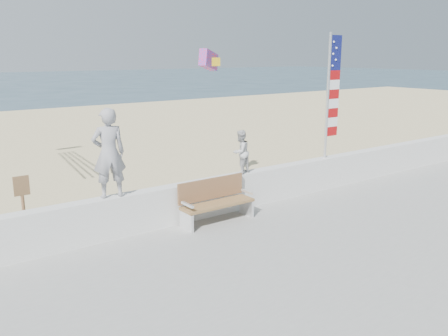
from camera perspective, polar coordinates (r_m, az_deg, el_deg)
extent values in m
plane|color=#284151|center=(10.26, 5.08, -9.43)|extent=(220.00, 220.00, 0.00)
cube|color=#D0BE8B|center=(17.70, -14.38, 0.20)|extent=(90.00, 40.00, 0.08)
cube|color=#969691|center=(7.97, 25.20, -16.86)|extent=(50.00, 12.40, 0.10)
cube|color=silver|center=(11.53, -1.39, -3.43)|extent=(30.00, 0.35, 0.90)
imported|color=gray|center=(10.00, -13.69, 1.74)|extent=(0.75, 0.56, 1.87)
imported|color=#B9B9B9|center=(11.77, 2.00, 1.94)|extent=(0.63, 0.55, 1.10)
cube|color=olive|center=(10.98, -0.75, -4.37)|extent=(1.80, 0.50, 0.06)
cube|color=brown|center=(11.10, -1.56, -2.49)|extent=(1.80, 0.05, 0.50)
cube|color=silver|center=(10.61, -4.52, -6.42)|extent=(0.06, 0.50, 0.40)
cube|color=silver|center=(10.44, -4.41, -4.43)|extent=(0.06, 0.45, 0.05)
cube|color=silver|center=(11.54, 2.71, -4.73)|extent=(0.06, 0.50, 0.40)
cube|color=white|center=(11.38, 2.89, -2.88)|extent=(0.06, 0.45, 0.05)
cylinder|color=silver|center=(13.70, 12.36, 8.36)|extent=(0.08, 0.08, 3.50)
cube|color=#0F1451|center=(13.83, 13.29, 13.34)|extent=(0.44, 0.02, 0.95)
cube|color=#9E0A0C|center=(14.00, 12.81, 4.34)|extent=(0.44, 0.02, 0.26)
cube|color=white|center=(13.96, 12.87, 5.41)|extent=(0.44, 0.02, 0.26)
cube|color=#9E0A0C|center=(13.92, 12.92, 6.48)|extent=(0.44, 0.02, 0.26)
cube|color=white|center=(13.89, 12.98, 7.57)|extent=(0.44, 0.02, 0.26)
cube|color=#9E0A0C|center=(13.87, 13.04, 8.65)|extent=(0.44, 0.02, 0.26)
cube|color=white|center=(13.85, 13.10, 9.74)|extent=(0.44, 0.02, 0.26)
cube|color=#9E0A0C|center=(13.84, 13.16, 10.83)|extent=(0.44, 0.02, 0.26)
sphere|color=white|center=(13.73, 12.93, 11.90)|extent=(0.06, 0.06, 0.06)
sphere|color=white|center=(13.82, 13.30, 12.55)|extent=(0.06, 0.06, 0.06)
sphere|color=white|center=(13.73, 13.00, 13.23)|extent=(0.06, 0.06, 0.06)
sphere|color=white|center=(13.82, 13.37, 13.88)|extent=(0.06, 0.06, 0.06)
sphere|color=white|center=(13.73, 13.07, 14.56)|extent=(0.06, 0.06, 0.06)
cube|color=#FC1C34|center=(13.22, -1.87, 12.86)|extent=(0.87, 0.67, 0.61)
cube|color=yellow|center=(13.30, -1.32, 12.66)|extent=(0.32, 0.23, 0.23)
cylinder|color=brown|center=(10.91, -22.90, -5.25)|extent=(0.07, 0.07, 1.20)
cube|color=brown|center=(10.72, -23.19, -1.98)|extent=(0.32, 0.03, 0.42)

